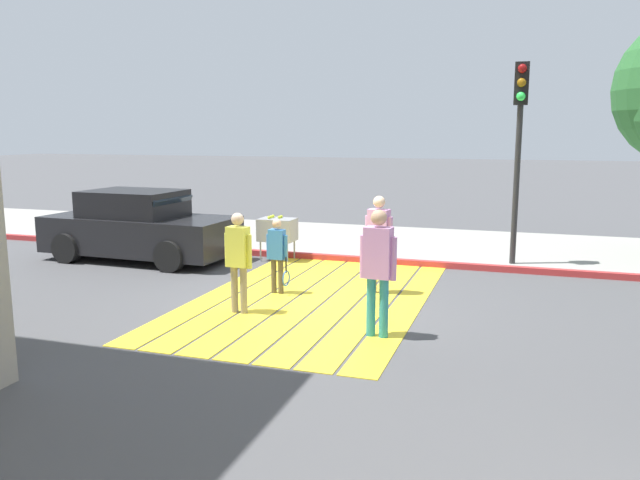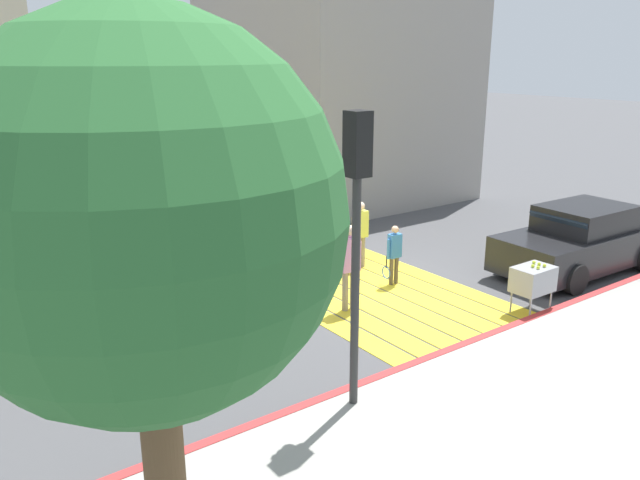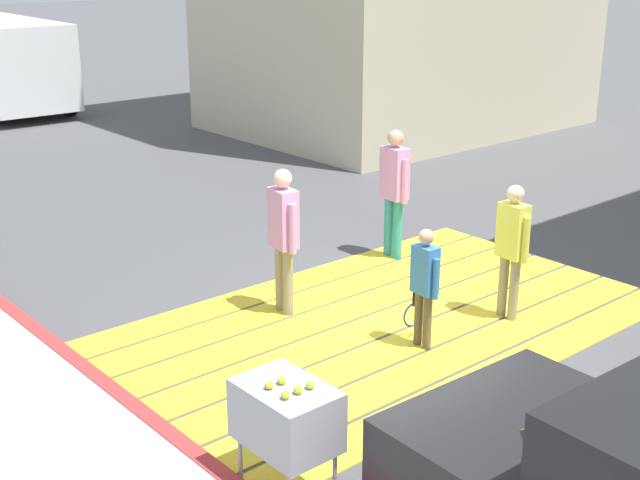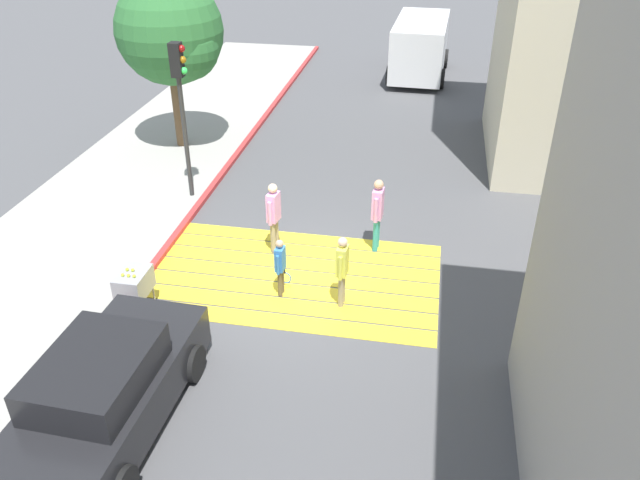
% 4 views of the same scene
% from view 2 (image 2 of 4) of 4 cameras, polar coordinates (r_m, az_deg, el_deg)
% --- Properties ---
extents(ground_plane, '(120.00, 120.00, 0.00)m').
position_cam_2_polar(ground_plane, '(13.73, 4.11, -4.48)').
color(ground_plane, '#4C4C4F').
extents(crosswalk_stripes, '(6.40, 3.80, 0.01)m').
position_cam_2_polar(crosswalk_stripes, '(13.72, 4.11, -4.46)').
color(crosswalk_stripes, yellow).
rests_on(crosswalk_stripes, ground).
extents(sidewalk_west, '(4.80, 40.00, 0.12)m').
position_cam_2_polar(sidewalk_west, '(10.48, 24.70, -12.70)').
color(sidewalk_west, '#9E9B93').
rests_on(sidewalk_west, ground).
extents(curb_painted, '(0.16, 40.00, 0.13)m').
position_cam_2_polar(curb_painted, '(11.62, 14.59, -8.71)').
color(curb_painted, '#BC3333').
rests_on(curb_painted, ground).
extents(building_far_south, '(8.00, 7.04, 8.09)m').
position_cam_2_polar(building_far_south, '(22.95, 1.26, 14.38)').
color(building_far_south, gray).
rests_on(building_far_south, ground).
extents(car_parked_near_curb, '(2.10, 4.36, 1.57)m').
position_cam_2_polar(car_parked_near_curb, '(15.80, 22.51, -0.09)').
color(car_parked_near_curb, black).
rests_on(car_parked_near_curb, ground).
extents(traffic_light_corner, '(0.39, 0.28, 4.24)m').
position_cam_2_polar(traffic_light_corner, '(8.21, 3.26, 3.29)').
color(traffic_light_corner, '#2D2D2D').
rests_on(traffic_light_corner, ground).
extents(street_tree, '(3.20, 3.20, 5.32)m').
position_cam_2_polar(street_tree, '(5.15, -15.52, 1.47)').
color(street_tree, brown).
rests_on(street_tree, ground).
extents(tennis_ball_cart, '(0.56, 0.80, 1.02)m').
position_cam_2_polar(tennis_ball_cart, '(12.94, 18.79, -3.40)').
color(tennis_ball_cart, '#99999E').
rests_on(tennis_ball_cart, ground).
extents(pedestrian_adult_lead, '(0.26, 0.53, 1.81)m').
position_cam_2_polar(pedestrian_adult_lead, '(13.82, -5.11, 0.27)').
color(pedestrian_adult_lead, teal).
rests_on(pedestrian_adult_lead, ground).
extents(pedestrian_adult_trailing, '(0.28, 0.51, 1.76)m').
position_cam_2_polar(pedestrian_adult_trailing, '(12.28, 2.70, -1.95)').
color(pedestrian_adult_trailing, gray).
rests_on(pedestrian_adult_trailing, ground).
extents(pedestrian_adult_side, '(0.23, 0.48, 1.61)m').
position_cam_2_polar(pedestrian_adult_side, '(14.80, 3.67, 0.93)').
color(pedestrian_adult_side, gray).
rests_on(pedestrian_adult_side, ground).
extents(pedestrian_child_with_racket, '(0.28, 0.41, 1.35)m').
position_cam_2_polar(pedestrian_child_with_racket, '(13.82, 6.75, -1.06)').
color(pedestrian_child_with_racket, brown).
rests_on(pedestrian_child_with_racket, ground).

